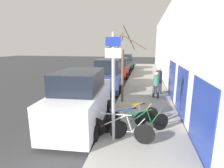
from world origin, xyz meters
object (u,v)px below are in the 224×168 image
object	(u,v)px
bicycle_3	(133,115)
street_tree	(123,67)
bicycle_2	(125,120)
parked_car_1	(109,76)
pedestrian_far	(156,83)
pedestrian_near	(159,79)
parked_car_3	(125,63)
signpost	(113,85)
bicycle_1	(141,124)
parked_car_0	(81,100)
bicycle_0	(119,129)
parked_car_2	(120,68)

from	to	relation	value
bicycle_3	street_tree	xyz separation A→B (m)	(-0.82, 3.00, 1.64)
bicycle_2	parked_car_1	world-z (taller)	parked_car_1
pedestrian_far	bicycle_3	bearing A→B (deg)	-88.22
pedestrian_near	pedestrian_far	size ratio (longest dim) A/B	1.12
parked_car_3	parked_car_1	bearing A→B (deg)	-86.63
signpost	bicycle_3	size ratio (longest dim) A/B	1.72
pedestrian_far	parked_car_1	bearing A→B (deg)	166.90
parked_car_1	parked_car_3	bearing A→B (deg)	86.40
signpost	pedestrian_far	world-z (taller)	signpost
parked_car_3	street_tree	bearing A→B (deg)	-80.87
bicycle_1	parked_car_0	world-z (taller)	parked_car_0
parked_car_3	parked_car_0	bearing A→B (deg)	-86.52
bicycle_1	signpost	bearing A→B (deg)	90.26
parked_car_1	parked_car_3	xyz separation A→B (m)	(-0.02, 11.22, -0.07)
bicycle_2	pedestrian_near	distance (m)	5.64
bicycle_0	pedestrian_far	world-z (taller)	pedestrian_far
bicycle_1	parked_car_1	size ratio (longest dim) A/B	0.45
bicycle_2	bicycle_3	world-z (taller)	bicycle_3
parked_car_0	street_tree	bearing A→B (deg)	61.33
signpost	bicycle_1	distance (m)	1.88
signpost	pedestrian_far	distance (m)	5.72
street_tree	parked_car_3	bearing A→B (deg)	95.84
bicycle_1	parked_car_3	xyz separation A→B (m)	(-2.62, 18.05, 0.44)
parked_car_0	parked_car_1	bearing A→B (deg)	86.86
bicycle_0	bicycle_2	bearing A→B (deg)	-0.61
parked_car_2	bicycle_2	bearing A→B (deg)	-81.12
bicycle_2	parked_car_2	xyz separation A→B (m)	(-1.98, 12.57, 0.43)
bicycle_2	parked_car_3	size ratio (longest dim) A/B	0.40
street_tree	pedestrian_near	bearing A→B (deg)	41.14
bicycle_3	parked_car_1	distance (m)	6.47
bicycle_1	parked_car_0	bearing A→B (deg)	41.08
parked_car_0	parked_car_2	size ratio (longest dim) A/B	1.01
parked_car_2	pedestrian_far	xyz separation A→B (m)	(3.37, -8.07, 0.14)
bicycle_2	bicycle_3	bearing A→B (deg)	-61.68
pedestrian_far	street_tree	xyz separation A→B (m)	(-1.96, -1.01, 1.09)
parked_car_1	street_tree	bearing A→B (deg)	-68.30
bicycle_0	parked_car_1	size ratio (longest dim) A/B	0.51
parked_car_3	bicycle_1	bearing A→B (deg)	-78.44
bicycle_1	parked_car_2	bearing A→B (deg)	-20.23
bicycle_3	pedestrian_near	distance (m)	5.11
parked_car_0	street_tree	size ratio (longest dim) A/B	1.14
bicycle_1	bicycle_2	xyz separation A→B (m)	(-0.59, 0.30, -0.03)
bicycle_1	bicycle_3	bearing A→B (deg)	-7.81
street_tree	bicycle_0	bearing A→B (deg)	-83.98
pedestrian_near	street_tree	xyz separation A→B (m)	(-2.16, -1.88, 0.98)
pedestrian_far	signpost	bearing A→B (deg)	-90.01
bicycle_1	bicycle_2	distance (m)	0.67
parked_car_1	parked_car_3	world-z (taller)	parked_car_1
parked_car_3	pedestrian_near	size ratio (longest dim) A/B	2.37
signpost	bicycle_3	distance (m)	2.14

